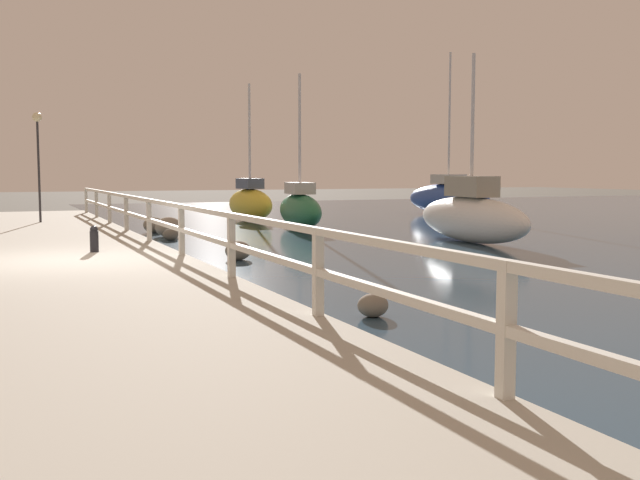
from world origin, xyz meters
The scene contains 14 objects.
ground_plane centered at (0.00, 0.00, 0.00)m, with size 120.00×120.00×0.00m, color #4C473D.
dock_walkway centered at (0.00, 0.00, 0.12)m, with size 4.35×36.00×0.24m.
railing centered at (2.08, 0.00, 0.90)m, with size 0.10×32.50×0.95m.
boulder_downstream centered at (3.08, 5.71, 0.15)m, with size 0.41×0.37×0.31m.
boulder_near_dock centered at (3.15, -5.70, 0.15)m, with size 0.39×0.35×0.29m.
boulder_far_strip centered at (3.27, 6.83, 0.28)m, with size 0.74×0.67×0.56m.
boulder_upstream centered at (3.17, 8.41, 0.23)m, with size 0.63×0.56×0.47m.
boulder_water_edge centered at (3.39, 0.72, 0.20)m, with size 0.53×0.48×0.40m.
mooring_bollard centered at (0.63, 1.18, 0.50)m, with size 0.16×0.16×0.52m.
dock_lamp centered at (0.15, 10.95, 2.83)m, with size 0.29×0.29×3.38m.
sailboat_green centered at (7.77, 8.26, 0.63)m, with size 1.49×3.98×4.86m.
sailboat_white centered at (10.01, 2.14, 0.68)m, with size 1.37×5.17×4.75m.
sailboat_blue centered at (16.58, 13.27, 0.72)m, with size 2.45×4.66×6.80m.
sailboat_yellow centered at (7.49, 12.53, 0.67)m, with size 1.36×3.18×5.00m.
Camera 1 is at (-1.06, -13.80, 1.78)m, focal length 42.00 mm.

